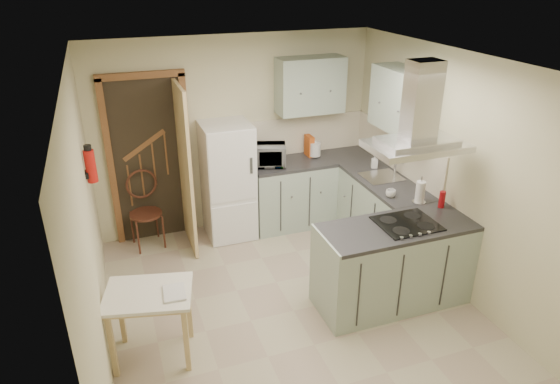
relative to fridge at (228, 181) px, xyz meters
name	(u,v)px	position (x,y,z in m)	size (l,w,h in m)	color
floor	(294,311)	(0.20, -1.80, -0.75)	(4.20, 4.20, 0.00)	tan
ceiling	(297,64)	(0.20, -1.80, 1.75)	(4.20, 4.20, 0.00)	silver
back_wall	(236,135)	(0.20, 0.30, 0.50)	(3.60, 3.60, 0.00)	beige
left_wall	(89,234)	(-1.60, -1.80, 0.50)	(4.20, 4.20, 0.00)	beige
right_wall	(457,176)	(2.00, -1.80, 0.50)	(4.20, 4.20, 0.00)	beige
doorway	(150,160)	(-0.90, 0.27, 0.30)	(1.10, 0.12, 2.10)	brown
fridge	(228,181)	(0.00, 0.00, 0.00)	(0.60, 0.60, 1.50)	white
counter_back	(291,193)	(0.86, 0.00, -0.30)	(1.08, 0.60, 0.90)	#9EB2A0
counter_right	(372,204)	(1.70, -0.68, -0.30)	(0.60, 1.95, 0.90)	#9EB2A0
splashback	(305,134)	(1.16, 0.29, 0.40)	(1.68, 0.02, 0.50)	beige
wall_cabinet_back	(310,85)	(1.15, 0.12, 1.10)	(0.85, 0.35, 0.70)	#9EB2A0
wall_cabinet_right	(403,101)	(1.82, -0.95, 1.10)	(0.35, 0.90, 0.70)	#9EB2A0
peninsula	(394,264)	(1.22, -1.98, -0.30)	(1.55, 0.65, 0.90)	#9EB2A0
hob	(407,223)	(1.32, -1.98, 0.16)	(0.58, 0.50, 0.01)	black
extractor_hood	(416,146)	(1.32, -1.98, 0.97)	(0.90, 0.55, 0.10)	silver
sink	(382,177)	(1.70, -0.85, 0.16)	(0.45, 0.40, 0.01)	silver
fire_extinguisher	(91,166)	(-1.54, -0.90, 0.75)	(0.10, 0.10, 0.32)	#B2140F
drop_leaf_table	(152,324)	(-1.21, -1.96, -0.40)	(0.74, 0.55, 0.69)	tan
bentwood_chair	(146,214)	(-1.04, 0.05, -0.31)	(0.39, 0.39, 0.88)	#502A1A
microwave	(266,155)	(0.51, 0.00, 0.28)	(0.49, 0.33, 0.27)	black
kettle	(315,149)	(1.21, 0.06, 0.26)	(0.15, 0.15, 0.22)	silver
cereal_box	(309,146)	(1.16, 0.13, 0.29)	(0.07, 0.18, 0.28)	#C04D16
soap_bottle	(374,161)	(1.77, -0.54, 0.23)	(0.08, 0.08, 0.17)	#B0AFBC
paper_towel	(420,192)	(1.72, -1.60, 0.28)	(0.10, 0.10, 0.25)	white
cup	(391,194)	(1.50, -1.38, 0.19)	(0.11, 0.11, 0.08)	silver
red_bottle	(442,199)	(1.87, -1.78, 0.24)	(0.06, 0.06, 0.18)	#A50E14
book	(163,290)	(-1.09, -2.05, 0.00)	(0.19, 0.25, 0.11)	maroon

